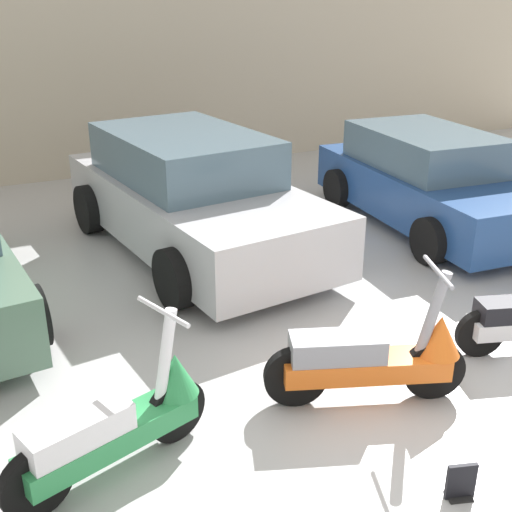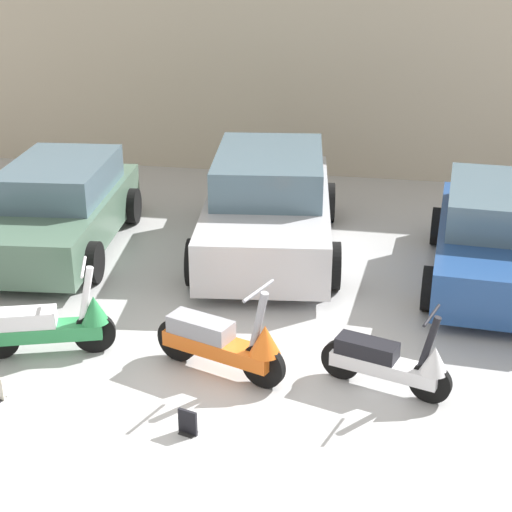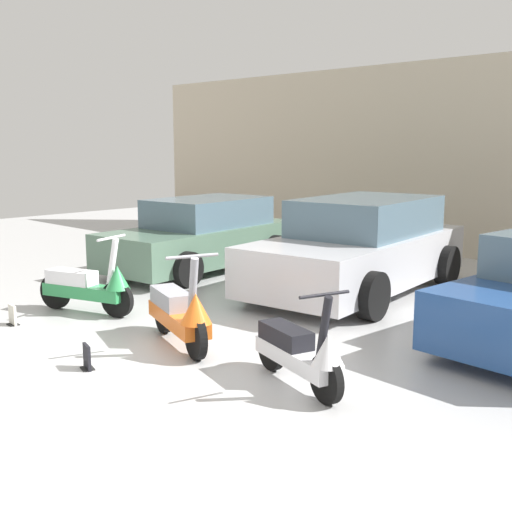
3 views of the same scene
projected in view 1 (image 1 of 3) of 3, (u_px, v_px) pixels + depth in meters
The scene contains 7 objects.
ground_plane at pixel (437, 437), 4.74m from camera, with size 28.00×28.00×0.00m, color #B2B2B2.
wall_back at pixel (127, 57), 10.94m from camera, with size 19.60×0.12×3.96m, color beige.
scooter_front_left at pixel (119, 422), 4.29m from camera, with size 1.50×0.76×1.08m.
scooter_front_right at pixel (375, 356), 5.02m from camera, with size 1.55×0.82×1.13m.
car_rear_center at pixel (192, 195), 7.95m from camera, with size 2.47×4.47×1.45m.
car_rear_right at pixel (429, 181), 8.84m from camera, with size 2.03×3.88×1.28m.
placard_near_right_scooter at pixel (461, 483), 4.13m from camera, with size 0.20×0.16×0.26m.
Camera 1 is at (-2.85, -2.92, 3.06)m, focal length 45.00 mm.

